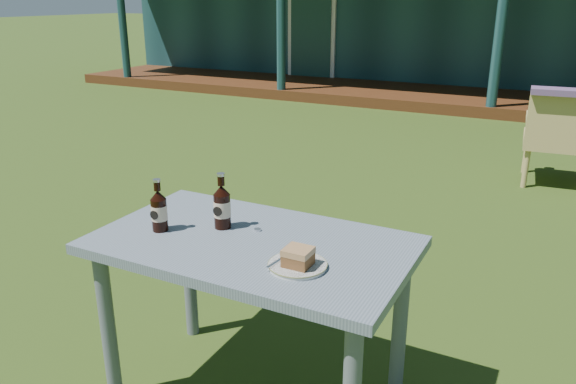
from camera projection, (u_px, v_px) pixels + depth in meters
The scene contains 10 objects.
ground at pixel (378, 251), 3.71m from camera, with size 80.00×80.00×0.00m, color #334916.
cafe_table at pixel (252, 264), 2.16m from camera, with size 1.20×0.70×0.72m.
plate at pixel (297, 265), 1.91m from camera, with size 0.20×0.20×0.01m.
cake_slice at pixel (298, 257), 1.89m from camera, with size 0.09×0.09×0.06m.
fork at pixel (279, 260), 1.93m from camera, with size 0.01×0.14×0.00m, color silver.
cola_bottle_near at pixel (222, 206), 2.21m from camera, with size 0.07×0.07×0.23m.
cola_bottle_far at pixel (159, 210), 2.19m from camera, with size 0.06×0.06×0.21m.
bottle_cap at pixel (258, 230), 2.21m from camera, with size 0.03×0.03×0.01m, color silver.
armchair_left at pixel (563, 134), 4.84m from camera, with size 0.66×0.62×0.83m.
floral_throw at pixel (571, 92), 4.56m from camera, with size 0.61×0.20×0.05m, color #60456D.
Camera 1 is at (1.01, -3.27, 1.60)m, focal length 35.00 mm.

